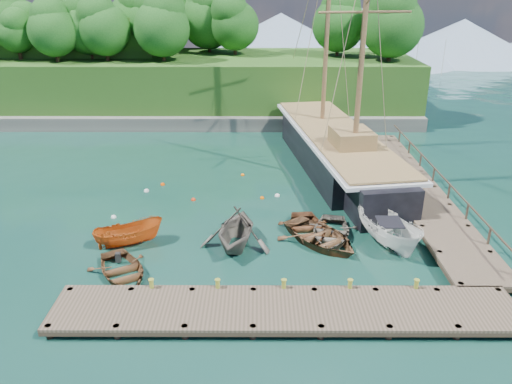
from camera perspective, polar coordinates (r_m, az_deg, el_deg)
ground at (r=27.73m, az=-1.51°, el=-6.01°), size 160.00×160.00×0.00m
dock_near at (r=22.04m, az=3.36°, el=-13.27°), size 20.00×3.20×1.10m
dock_east at (r=35.49m, az=17.71°, el=0.38°), size 3.20×24.00×1.10m
bollard_0 at (r=23.88m, az=-11.70°, el=-11.85°), size 0.26×0.26×0.45m
bollard_1 at (r=23.46m, az=-4.34°, el=-12.07°), size 0.26×0.26×0.45m
bollard_2 at (r=23.43m, az=3.16°, el=-12.10°), size 0.26×0.26×0.45m
bollard_3 at (r=23.77m, az=10.56°, el=-11.93°), size 0.26×0.26×0.45m
bollard_4 at (r=24.48m, az=17.63°, el=-11.58°), size 0.26×0.26×0.45m
rowboat_0 at (r=25.81m, az=-14.97°, el=-9.29°), size 4.58×5.03×0.85m
rowboat_1 at (r=27.58m, az=-2.28°, el=-6.20°), size 4.52×5.03×2.37m
rowboat_2 at (r=28.91m, az=5.85°, el=-4.84°), size 3.42×4.53×0.89m
rowboat_3 at (r=28.66m, az=8.48°, el=-5.25°), size 3.91×4.88×0.90m
rowboat_4 at (r=28.06m, az=7.35°, el=-5.83°), size 5.80×6.10×1.03m
motorboat_orange at (r=28.60m, az=-14.22°, el=-5.82°), size 4.05×2.76×1.47m
cabin_boat_white at (r=28.60m, az=14.76°, el=-5.88°), size 3.60×5.61×2.03m
schooner at (r=39.30m, az=9.08°, el=4.56°), size 8.33×28.54×21.17m
mooring_buoy_0 at (r=31.94m, az=-15.95°, el=-2.83°), size 0.33×0.33×0.33m
mooring_buoy_1 at (r=33.35m, az=-7.17°, el=-0.94°), size 0.31×0.31×0.31m
mooring_buoy_2 at (r=33.36m, az=0.70°, el=-0.74°), size 0.29×0.29×0.29m
mooring_buoy_3 at (r=33.72m, az=2.44°, el=-0.49°), size 0.36×0.36×0.36m
mooring_buoy_4 at (r=36.15m, az=-10.61°, el=0.79°), size 0.31×0.31×0.31m
mooring_buoy_5 at (r=37.30m, az=-1.54°, el=1.91°), size 0.27×0.27×0.27m
mooring_buoy_6 at (r=35.28m, az=-12.40°, el=0.07°), size 0.36×0.36×0.36m
headland at (r=57.78m, az=-13.99°, el=14.56°), size 51.00×19.31×12.90m
distant_ridge at (r=94.72m, az=2.39°, el=17.57°), size 117.00×40.00×10.00m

